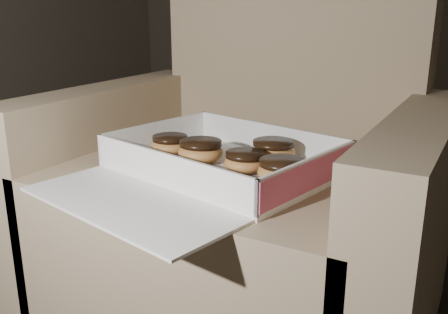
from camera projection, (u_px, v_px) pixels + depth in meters
armchair at (246, 202)px, 1.09m from camera, size 0.80×0.67×0.83m
bakery_box at (210, 170)px, 0.91m from camera, size 0.48×0.53×0.07m
donut_a at (273, 151)px, 0.97m from camera, size 0.09×0.09×0.04m
donut_b at (245, 161)px, 0.91m from camera, size 0.08×0.08×0.04m
donut_c at (283, 171)px, 0.85m from camera, size 0.09×0.09×0.04m
donut_d at (170, 144)px, 1.02m from camera, size 0.08×0.08×0.04m
donut_e at (201, 151)px, 0.97m from camera, size 0.09×0.09×0.04m
crumb_a at (189, 185)px, 0.85m from camera, size 0.01×0.01×0.00m
crumb_b at (193, 184)px, 0.85m from camera, size 0.01×0.01×0.00m
crumb_c at (232, 193)px, 0.81m from camera, size 0.01×0.01×0.00m
crumb_d at (141, 165)px, 0.95m from camera, size 0.01×0.01×0.00m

